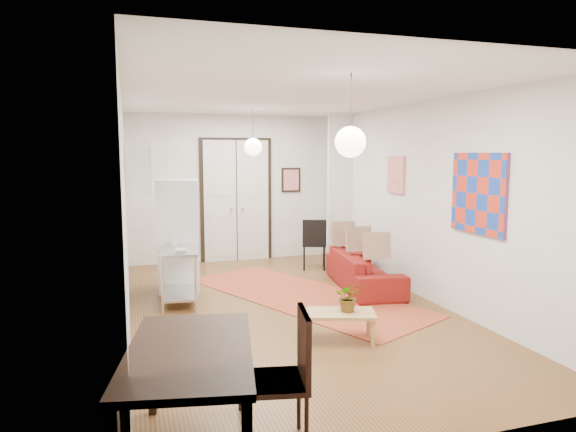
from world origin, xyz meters
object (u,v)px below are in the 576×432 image
object	(u,v)px
coffee_table	(340,316)
kitchen_counter	(180,269)
dining_chair_near	(270,363)
black_side_chair	(313,239)
dining_table	(190,360)
dining_chair_far	(270,363)
fridge	(179,236)
sofa	(364,270)

from	to	relation	value
coffee_table	kitchen_counter	bearing A→B (deg)	127.02
coffee_table	dining_chair_near	bearing A→B (deg)	-127.45
coffee_table	black_side_chair	world-z (taller)	black_side_chair
dining_table	black_side_chair	size ratio (longest dim) A/B	1.70
dining_chair_far	black_side_chair	xyz separation A→B (m)	(2.32, 5.40, -0.03)
dining_chair_near	black_side_chair	size ratio (longest dim) A/B	1.07
kitchen_counter	dining_chair_near	size ratio (longest dim) A/B	1.09
fridge	dining_chair_near	xyz separation A→B (m)	(0.23, -4.50, -0.28)
sofa	dining_chair_far	size ratio (longest dim) A/B	1.94
sofa	coffee_table	world-z (taller)	sofa
fridge	black_side_chair	distance (m)	2.72
black_side_chair	dining_table	bearing A→B (deg)	81.65
fridge	dining_table	world-z (taller)	fridge
kitchen_counter	black_side_chair	distance (m)	3.05
sofa	dining_chair_near	size ratio (longest dim) A/B	1.94
sofa	fridge	world-z (taller)	fridge
sofa	dining_chair_far	world-z (taller)	dining_chair_far
sofa	coffee_table	distance (m)	2.43
sofa	kitchen_counter	distance (m)	2.89
sofa	dining_chair_far	distance (m)	4.57
dining_table	kitchen_counter	bearing A→B (deg)	85.45
fridge	coffee_table	bearing A→B (deg)	-53.29
coffee_table	dining_table	bearing A→B (deg)	-136.55
fridge	sofa	bearing A→B (deg)	-6.78
dining_chair_near	black_side_chair	distance (m)	5.87
coffee_table	fridge	world-z (taller)	fridge
dining_table	black_side_chair	distance (m)	6.23
dining_table	dining_chair_far	xyz separation A→B (m)	(0.60, 0.10, -0.14)
kitchen_counter	fridge	world-z (taller)	fridge
dining_table	dining_chair_far	size ratio (longest dim) A/B	1.59
coffee_table	fridge	size ratio (longest dim) A/B	0.50
black_side_chair	sofa	bearing A→B (deg)	119.08
dining_chair_far	black_side_chair	size ratio (longest dim) A/B	1.07
dining_chair_far	black_side_chair	distance (m)	5.87
coffee_table	dining_chair_far	xyz separation A→B (m)	(-1.30, -1.70, 0.29)
coffee_table	fridge	bearing A→B (deg)	118.71
dining_chair_near	dining_chair_far	distance (m)	0.00
fridge	kitchen_counter	bearing A→B (deg)	-86.46
coffee_table	dining_table	xyz separation A→B (m)	(-1.90, -1.80, 0.43)
fridge	dining_chair_near	distance (m)	4.52
fridge	dining_chair_near	world-z (taller)	fridge
black_side_chair	fridge	bearing A→B (deg)	38.93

